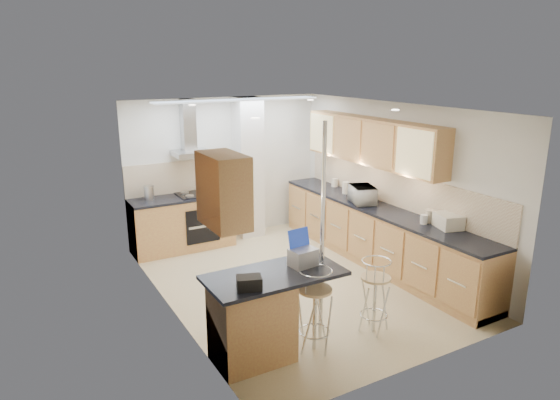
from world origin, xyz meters
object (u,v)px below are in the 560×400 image
laptop (303,257)px  bar_stool_near (315,310)px  bar_stool_end (375,296)px  bread_bin (448,221)px  microwave (363,195)px

laptop → bar_stool_near: bearing=-81.7°
laptop → bar_stool_end: size_ratio=0.31×
laptop → bread_bin: (2.42, 0.18, -0.02)m
laptop → bread_bin: bearing=-2.0°
laptop → bar_stool_end: bearing=-18.5°
laptop → bar_stool_near: 0.59m
laptop → bar_stool_end: (0.88, -0.19, -0.59)m
laptop → bar_stool_end: 1.07m
bar_stool_near → bar_stool_end: bearing=12.6°
bar_stool_end → laptop: bearing=123.1°
bar_stool_near → bar_stool_end: size_ratio=1.06×
microwave → bread_bin: 1.55m
laptop → bar_stool_near: size_ratio=0.29×
bread_bin → bar_stool_near: bearing=-154.4°
bar_stool_end → bread_bin: size_ratio=2.47×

